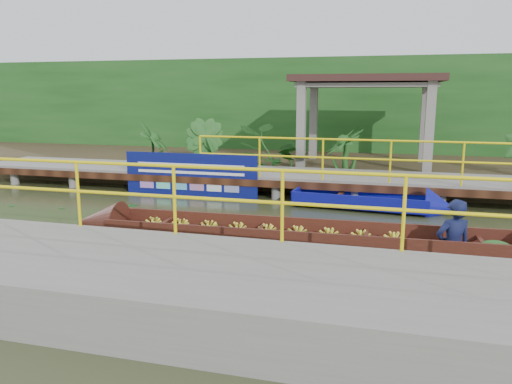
# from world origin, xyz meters

# --- Properties ---
(ground) EXTENTS (80.00, 80.00, 0.00)m
(ground) POSITION_xyz_m (0.00, 0.00, 0.00)
(ground) COLOR #2C3219
(ground) RESTS_ON ground
(land_strip) EXTENTS (30.00, 8.00, 0.45)m
(land_strip) POSITION_xyz_m (0.00, 7.50, 0.23)
(land_strip) COLOR #372B1B
(land_strip) RESTS_ON ground
(far_dock) EXTENTS (16.00, 2.06, 1.66)m
(far_dock) POSITION_xyz_m (0.02, 3.43, 0.48)
(far_dock) COLOR slate
(far_dock) RESTS_ON ground
(near_dock) EXTENTS (18.00, 2.40, 1.73)m
(near_dock) POSITION_xyz_m (1.00, -4.20, 0.30)
(near_dock) COLOR slate
(near_dock) RESTS_ON ground
(pavilion) EXTENTS (4.40, 3.00, 3.00)m
(pavilion) POSITION_xyz_m (3.00, 6.30, 2.82)
(pavilion) COLOR slate
(pavilion) RESTS_ON ground
(foliage_backdrop) EXTENTS (30.00, 0.80, 4.00)m
(foliage_backdrop) POSITION_xyz_m (0.00, 10.00, 2.00)
(foliage_backdrop) COLOR #174516
(foliage_backdrop) RESTS_ON ground
(vendor_boat) EXTENTS (9.49, 1.27, 2.14)m
(vendor_boat) POSITION_xyz_m (2.83, -0.96, 0.25)
(vendor_boat) COLOR #33150E
(vendor_boat) RESTS_ON ground
(moored_blue_boat) EXTENTS (3.72, 1.28, 0.87)m
(moored_blue_boat) POSITION_xyz_m (4.05, 2.09, 0.16)
(moored_blue_boat) COLOR #0B0D7C
(moored_blue_boat) RESTS_ON ground
(blue_banner) EXTENTS (3.67, 0.04, 1.15)m
(blue_banner) POSITION_xyz_m (-1.27, 2.48, 0.56)
(blue_banner) COLOR #0B115C
(blue_banner) RESTS_ON ground
(tropical_plants) EXTENTS (14.30, 1.30, 1.62)m
(tropical_plants) POSITION_xyz_m (2.25, 5.30, 1.26)
(tropical_plants) COLOR #174516
(tropical_plants) RESTS_ON ground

